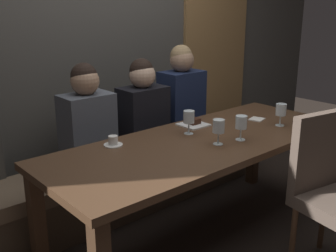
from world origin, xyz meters
The scene contains 16 objects.
ground centered at (0.00, 0.00, 0.00)m, with size 9.00×9.00×0.00m, color black.
back_wall_tiled centered at (0.00, 1.22, 1.50)m, with size 6.00×0.12×3.00m, color #4C4944.
arched_door centered at (1.35, 1.15, 1.36)m, with size 0.90×0.05×2.55m.
dining_table centered at (0.00, 0.00, 0.65)m, with size 2.20×0.84×0.74m.
banquette_bench centered at (0.00, 0.70, 0.23)m, with size 2.50×0.44×0.45m.
chair_near_side centered at (0.36, -0.72, 0.56)m, with size 0.51×0.51×0.98m.
diner_redhead centered at (-0.46, 0.71, 0.81)m, with size 0.36×0.24×0.76m.
diner_bearded centered at (0.02, 0.67, 0.81)m, with size 0.36×0.24×0.76m.
diner_far_end centered at (0.46, 0.70, 0.84)m, with size 0.36×0.24×0.83m.
wine_glass_near_right centered at (0.01, 0.15, 0.86)m, with size 0.08×0.08×0.16m.
wine_glass_center_front centered at (0.18, -0.17, 0.86)m, with size 0.08×0.08×0.16m.
wine_glass_near_left centered at (0.65, -0.15, 0.86)m, with size 0.08×0.08×0.16m.
wine_glass_end_left centered at (0.00, -0.13, 0.86)m, with size 0.08×0.08×0.16m.
espresso_cup centered at (-0.52, 0.29, 0.77)m, with size 0.12×0.12×0.06m.
dessert_plate centered at (0.18, 0.27, 0.75)m, with size 0.19×0.19×0.05m.
folded_napkin centered at (0.65, 0.06, 0.74)m, with size 0.11×0.10×0.01m, color silver.
Camera 1 is at (-1.84, -1.76, 1.60)m, focal length 43.39 mm.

